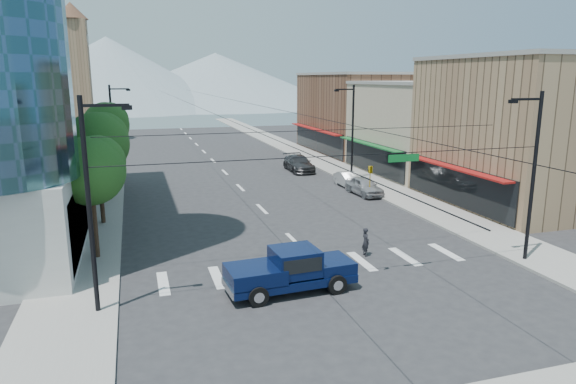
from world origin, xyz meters
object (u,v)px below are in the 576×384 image
at_px(parked_car_near, 364,186).
at_px(parked_car_far, 299,163).
at_px(pickup_truck, 290,270).
at_px(parked_car_mid, 348,180).
at_px(pedestrian, 366,242).

distance_m(parked_car_near, parked_car_far, 12.41).
bearing_deg(parked_car_near, pickup_truck, -127.57).
distance_m(parked_car_mid, parked_car_far, 9.12).
xyz_separation_m(parked_car_near, parked_car_mid, (0.00, 3.34, -0.09)).
bearing_deg(parked_car_mid, pedestrian, -110.59).
height_order(pickup_truck, parked_car_near, pickup_truck).
bearing_deg(parked_car_far, pedestrian, -98.68).
bearing_deg(pickup_truck, parked_car_near, 51.80).
bearing_deg(pickup_truck, parked_car_far, 67.47).
distance_m(pickup_truck, parked_car_far, 31.21).
bearing_deg(parked_car_mid, pickup_truck, -119.98).
height_order(pedestrian, parked_car_near, pedestrian).
height_order(parked_car_near, parked_car_mid, parked_car_near).
height_order(pickup_truck, parked_car_mid, pickup_truck).
xyz_separation_m(pickup_truck, parked_car_far, (10.04, 29.55, -0.23)).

